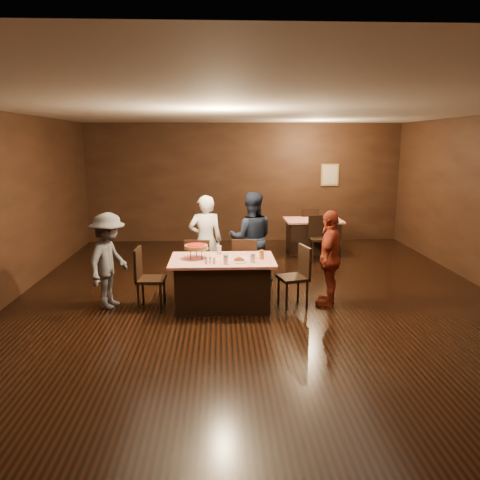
# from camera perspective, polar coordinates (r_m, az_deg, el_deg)

# --- Properties ---
(room) EXTENTS (10.00, 10.04, 3.02)m
(room) POSITION_cam_1_polar(r_m,az_deg,el_deg) (7.03, 2.69, 8.67)
(room) COLOR black
(room) RESTS_ON ground
(main_table) EXTENTS (1.60, 1.00, 0.77)m
(main_table) POSITION_cam_1_polar(r_m,az_deg,el_deg) (7.29, -2.15, -5.24)
(main_table) COLOR red
(main_table) RESTS_ON ground
(back_table) EXTENTS (1.30, 0.90, 0.77)m
(back_table) POSITION_cam_1_polar(r_m,az_deg,el_deg) (11.03, 8.86, 0.52)
(back_table) COLOR red
(back_table) RESTS_ON ground
(chair_far_left) EXTENTS (0.45, 0.45, 0.95)m
(chair_far_left) POSITION_cam_1_polar(r_m,az_deg,el_deg) (7.99, -5.06, -3.06)
(chair_far_left) COLOR black
(chair_far_left) RESTS_ON ground
(chair_far_right) EXTENTS (0.48, 0.48, 0.95)m
(chair_far_right) POSITION_cam_1_polar(r_m,az_deg,el_deg) (8.00, 0.68, -3.01)
(chair_far_right) COLOR black
(chair_far_right) RESTS_ON ground
(chair_end_left) EXTENTS (0.44, 0.44, 0.95)m
(chair_end_left) POSITION_cam_1_polar(r_m,az_deg,el_deg) (7.34, -10.80, -4.59)
(chair_end_left) COLOR black
(chair_end_left) RESTS_ON ground
(chair_end_right) EXTENTS (0.51, 0.51, 0.95)m
(chair_end_right) POSITION_cam_1_polar(r_m,az_deg,el_deg) (7.35, 6.47, -4.43)
(chair_end_right) COLOR black
(chair_end_right) RESTS_ON ground
(chair_back_near) EXTENTS (0.43, 0.43, 0.95)m
(chair_back_near) POSITION_cam_1_polar(r_m,az_deg,el_deg) (10.34, 9.63, 0.25)
(chair_back_near) COLOR black
(chair_back_near) RESTS_ON ground
(chair_back_far) EXTENTS (0.45, 0.45, 0.95)m
(chair_back_far) POSITION_cam_1_polar(r_m,az_deg,el_deg) (11.60, 8.30, 1.54)
(chair_back_far) COLOR black
(chair_back_far) RESTS_ON ground
(diner_white_jacket) EXTENTS (0.64, 0.46, 1.63)m
(diner_white_jacket) POSITION_cam_1_polar(r_m,az_deg,el_deg) (8.30, -4.22, -0.09)
(diner_white_jacket) COLOR white
(diner_white_jacket) RESTS_ON ground
(diner_navy_hoodie) EXTENTS (0.83, 0.66, 1.66)m
(diner_navy_hoodie) POSITION_cam_1_polar(r_m,az_deg,el_deg) (8.40, 1.39, 0.21)
(diner_navy_hoodie) COLOR #171E31
(diner_navy_hoodie) RESTS_ON ground
(diner_grey_knit) EXTENTS (0.80, 1.07, 1.48)m
(diner_grey_knit) POSITION_cam_1_polar(r_m,az_deg,el_deg) (7.46, -15.71, -2.45)
(diner_grey_knit) COLOR #4F4F53
(diner_grey_knit) RESTS_ON ground
(diner_red_shirt) EXTENTS (0.69, 0.96, 1.51)m
(diner_red_shirt) POSITION_cam_1_polar(r_m,az_deg,el_deg) (7.43, 10.89, -2.17)
(diner_red_shirt) COLOR maroon
(diner_red_shirt) RESTS_ON ground
(pizza_stand) EXTENTS (0.38, 0.38, 0.22)m
(pizza_stand) POSITION_cam_1_polar(r_m,az_deg,el_deg) (7.20, -5.37, -0.83)
(pizza_stand) COLOR black
(pizza_stand) RESTS_ON main_table
(plate_with_slice) EXTENTS (0.25, 0.25, 0.06)m
(plate_with_slice) POSITION_cam_1_polar(r_m,az_deg,el_deg) (7.01, -0.12, -2.45)
(plate_with_slice) COLOR white
(plate_with_slice) RESTS_ON main_table
(plate_empty) EXTENTS (0.25, 0.25, 0.01)m
(plate_empty) POSITION_cam_1_polar(r_m,az_deg,el_deg) (7.35, 2.11, -1.92)
(plate_empty) COLOR white
(plate_empty) RESTS_ON main_table
(glass_front_left) EXTENTS (0.08, 0.08, 0.14)m
(glass_front_left) POSITION_cam_1_polar(r_m,az_deg,el_deg) (6.88, -1.75, -2.35)
(glass_front_left) COLOR silver
(glass_front_left) RESTS_ON main_table
(glass_front_right) EXTENTS (0.08, 0.08, 0.14)m
(glass_front_right) POSITION_cam_1_polar(r_m,az_deg,el_deg) (6.94, 1.55, -2.21)
(glass_front_right) COLOR silver
(glass_front_right) RESTS_ON main_table
(glass_amber) EXTENTS (0.08, 0.08, 0.14)m
(glass_amber) POSITION_cam_1_polar(r_m,az_deg,el_deg) (7.15, 2.64, -1.81)
(glass_amber) COLOR #BF7F26
(glass_amber) RESTS_ON main_table
(glass_back) EXTENTS (0.08, 0.08, 0.14)m
(glass_back) POSITION_cam_1_polar(r_m,az_deg,el_deg) (7.46, -2.58, -1.23)
(glass_back) COLOR silver
(glass_back) RESTS_ON main_table
(condiments) EXTENTS (0.17, 0.10, 0.09)m
(condiments) POSITION_cam_1_polar(r_m,az_deg,el_deg) (6.90, -3.66, -2.50)
(condiments) COLOR silver
(condiments) RESTS_ON main_table
(napkin_center) EXTENTS (0.19, 0.19, 0.01)m
(napkin_center) POSITION_cam_1_polar(r_m,az_deg,el_deg) (7.19, 0.22, -2.26)
(napkin_center) COLOR white
(napkin_center) RESTS_ON main_table
(napkin_left) EXTENTS (0.21, 0.21, 0.01)m
(napkin_left) POSITION_cam_1_polar(r_m,az_deg,el_deg) (7.14, -3.38, -2.39)
(napkin_left) COLOR white
(napkin_left) RESTS_ON main_table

